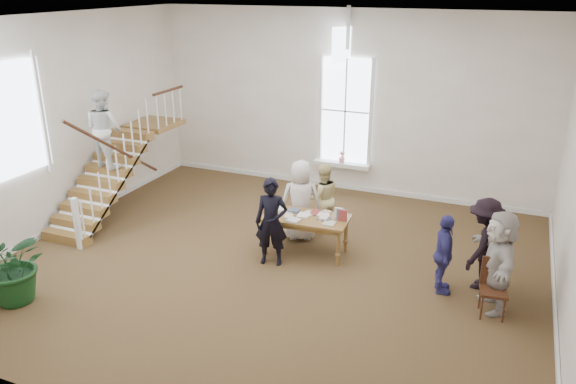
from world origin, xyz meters
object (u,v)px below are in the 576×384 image
at_px(elderly_woman, 301,200).
at_px(woman_cluster_b, 483,244).
at_px(woman_cluster_c, 498,261).
at_px(floor_plant, 13,266).
at_px(person_yellow, 322,198).
at_px(side_chair, 494,284).
at_px(police_officer, 271,222).
at_px(woman_cluster_a, 444,254).
at_px(library_table, 306,221).

height_order(elderly_woman, woman_cluster_b, elderly_woman).
height_order(elderly_woman, woman_cluster_c, woman_cluster_c).
height_order(woman_cluster_c, floor_plant, woman_cluster_c).
relative_size(person_yellow, woman_cluster_b, 0.92).
height_order(elderly_woman, person_yellow, elderly_woman).
bearing_deg(woman_cluster_b, floor_plant, -46.65).
height_order(woman_cluster_c, side_chair, woman_cluster_c).
xyz_separation_m(police_officer, woman_cluster_a, (3.15, 0.17, -0.13)).
bearing_deg(woman_cluster_c, person_yellow, -134.61).
distance_m(person_yellow, floor_plant, 6.01).
xyz_separation_m(police_officer, person_yellow, (0.40, 1.75, -0.09)).
bearing_deg(woman_cluster_a, police_officer, 80.39).
height_order(police_officer, person_yellow, police_officer).
bearing_deg(person_yellow, woman_cluster_c, 119.16).
distance_m(police_officer, side_chair, 4.03).
height_order(police_officer, side_chair, police_officer).
bearing_deg(woman_cluster_a, floor_plant, 102.70).
bearing_deg(woman_cluster_b, side_chair, 34.41).
bearing_deg(floor_plant, police_officer, 40.97).
bearing_deg(woman_cluster_b, elderly_woman, -82.90).
height_order(person_yellow, woman_cluster_a, person_yellow).
bearing_deg(person_yellow, woman_cluster_a, 115.46).
height_order(woman_cluster_b, side_chair, woman_cluster_b).
height_order(elderly_woman, floor_plant, elderly_woman).
xyz_separation_m(library_table, floor_plant, (-3.82, -3.58, -0.01)).
bearing_deg(floor_plant, person_yellow, 51.12).
distance_m(woman_cluster_c, side_chair, 0.38).
bearing_deg(person_yellow, library_table, 57.86).
bearing_deg(library_table, elderly_woman, 116.68).
bearing_deg(elderly_woman, woman_cluster_a, 140.26).
distance_m(person_yellow, side_chair, 4.11).
xyz_separation_m(person_yellow, woman_cluster_c, (3.63, -1.78, 0.11)).
bearing_deg(woman_cluster_c, floor_plant, -87.07).
bearing_deg(police_officer, person_yellow, 64.52).
distance_m(elderly_woman, woman_cluster_c, 4.13).
bearing_deg(library_table, woman_cluster_a, -13.75).
height_order(library_table, woman_cluster_c, woman_cluster_c).
height_order(library_table, side_chair, side_chair).
xyz_separation_m(library_table, elderly_woman, (-0.35, 0.60, 0.16)).
bearing_deg(woman_cluster_c, side_chair, -22.76).
bearing_deg(police_officer, elderly_woman, 72.82).
bearing_deg(police_officer, woman_cluster_c, -13.02).
relative_size(elderly_woman, floor_plant, 1.24).
bearing_deg(floor_plant, side_chair, 20.28).
xyz_separation_m(library_table, police_officer, (-0.45, -0.65, 0.16)).
relative_size(floor_plant, side_chair, 1.43).
height_order(person_yellow, side_chair, person_yellow).
relative_size(woman_cluster_c, floor_plant, 1.27).
height_order(elderly_woman, side_chair, elderly_woman).
bearing_deg(side_chair, police_officer, 167.99).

